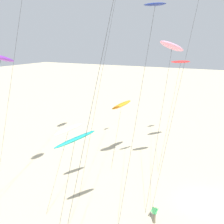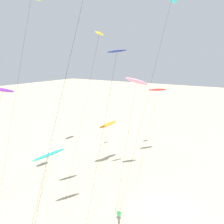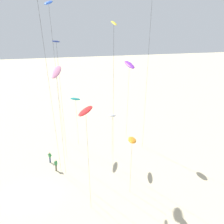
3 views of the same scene
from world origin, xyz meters
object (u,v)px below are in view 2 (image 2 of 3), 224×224
at_px(kite_yellow, 98,40).
at_px(kite_cyan, 171,2).
at_px(kite_purple, 3,90).
at_px(kite_orange, 108,125).
at_px(kite_red, 158,90).
at_px(kite_white, 56,145).
at_px(kite_navy, 116,56).
at_px(kite_flyer_nearest, 119,216).
at_px(kite_teal, 48,155).
at_px(kite_pink, 137,82).

height_order(kite_yellow, kite_cyan, kite_cyan).
bearing_deg(kite_purple, kite_yellow, -27.32).
bearing_deg(kite_orange, kite_yellow, -163.52).
xyz_separation_m(kite_yellow, kite_red, (7.65, -4.70, -6.60)).
bearing_deg(kite_white, kite_yellow, -13.80).
bearing_deg(kite_yellow, kite_navy, -130.67).
height_order(kite_navy, kite_flyer_nearest, kite_navy).
relative_size(kite_teal, kite_navy, 0.52).
xyz_separation_m(kite_yellow, kite_orange, (3.74, 1.11, -11.58)).
bearing_deg(kite_navy, kite_orange, 38.50).
bearing_deg(kite_navy, kite_cyan, -16.24).
distance_m(kite_red, kite_flyer_nearest, 18.00).
bearing_deg(kite_teal, kite_pink, -19.41).
bearing_deg(kite_pink, kite_cyan, -22.12).
xyz_separation_m(kite_pink, kite_flyer_nearest, (-4.14, -0.41, -13.77)).
height_order(kite_navy, kite_white, kite_navy).
height_order(kite_purple, kite_cyan, kite_cyan).
bearing_deg(kite_navy, kite_flyer_nearest, -130.87).
distance_m(kite_yellow, kite_white, 13.61).
height_order(kite_pink, kite_orange, kite_pink).
relative_size(kite_yellow, kite_orange, 2.47).
relative_size(kite_pink, kite_white, 1.94).
xyz_separation_m(kite_yellow, kite_navy, (-5.06, -5.89, -1.79)).
relative_size(kite_cyan, kite_orange, 2.93).
distance_m(kite_navy, kite_white, 12.65).
xyz_separation_m(kite_red, kite_teal, (-19.26, 1.82, -3.97)).
relative_size(kite_red, kite_orange, 1.56).
distance_m(kite_cyan, kite_flyer_nearest, 24.00).
xyz_separation_m(kite_red, kite_flyer_nearest, (-13.48, -2.08, -11.75)).
distance_m(kite_red, kite_white, 16.24).
relative_size(kite_purple, kite_orange, 1.75).
bearing_deg(kite_white, kite_purple, 135.77).
xyz_separation_m(kite_red, kite_purple, (-17.76, 9.92, 1.16)).
bearing_deg(kite_yellow, kite_orange, 16.48).
bearing_deg(kite_white, kite_teal, -139.88).
bearing_deg(kite_yellow, kite_white, 166.20).
distance_m(kite_white, kite_flyer_nearest, 10.53).
distance_m(kite_cyan, kite_orange, 18.19).
bearing_deg(kite_cyan, kite_red, 34.54).
height_order(kite_red, kite_flyer_nearest, kite_red).
bearing_deg(kite_red, kite_purple, 150.81).
height_order(kite_pink, kite_purple, kite_pink).
bearing_deg(kite_navy, kite_purple, 114.44).
distance_m(kite_teal, kite_purple, 9.71).
height_order(kite_yellow, kite_navy, kite_yellow).
bearing_deg(kite_flyer_nearest, kite_white, 93.54).
distance_m(kite_red, kite_purple, 20.38).
relative_size(kite_red, kite_cyan, 0.53).
relative_size(kite_pink, kite_purple, 1.07).
bearing_deg(kite_yellow, kite_purple, 152.68).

